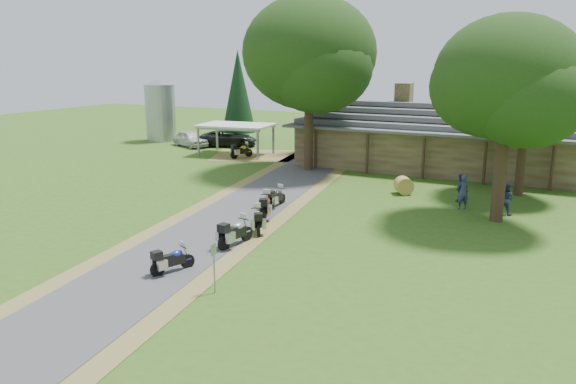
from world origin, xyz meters
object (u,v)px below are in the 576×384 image
at_px(hay_bale, 404,185).
at_px(motorcycle_carport_a, 241,150).
at_px(motorcycle_row_a, 172,258).
at_px(motorcycle_row_d, 266,205).
at_px(car_dark_suv, 228,134).
at_px(motorcycle_row_b, 235,231).
at_px(carport, 236,140).
at_px(motorcycle_row_e, 276,196).
at_px(lodge, 438,135).
at_px(car_white_sedan, 190,137).
at_px(silo, 160,111).
at_px(motorcycle_row_c, 258,219).

bearing_deg(hay_bale, motorcycle_carport_a, 157.03).
bearing_deg(motorcycle_row_a, motorcycle_row_d, 25.74).
bearing_deg(car_dark_suv, motorcycle_row_b, -169.85).
bearing_deg(motorcycle_carport_a, carport, 68.40).
relative_size(motorcycle_row_d, motorcycle_row_e, 1.15).
relative_size(lodge, car_dark_suv, 3.64).
bearing_deg(car_white_sedan, lodge, -66.41).
bearing_deg(motorcycle_row_b, car_dark_suv, 41.40).
height_order(carport, car_dark_suv, carport).
bearing_deg(carport, motorcycle_row_b, -64.91).
xyz_separation_m(car_dark_suv, hay_bale, (19.78, -11.37, -0.60)).
distance_m(silo, motorcycle_carport_a, 13.58).
height_order(motorcycle_row_e, hay_bale, motorcycle_row_e).
height_order(motorcycle_row_a, motorcycle_row_e, motorcycle_row_e).
height_order(silo, car_white_sedan, silo).
xyz_separation_m(car_white_sedan, motorcycle_row_c, (18.63, -20.35, -0.30)).
height_order(silo, motorcycle_row_c, silo).
distance_m(car_white_sedan, motorcycle_row_d, 25.36).
bearing_deg(car_dark_suv, silo, 65.35).
bearing_deg(motorcycle_row_d, silo, 26.85).
height_order(lodge, carport, lodge).
xyz_separation_m(lodge, hay_bale, (-0.00, -9.41, -1.93)).
bearing_deg(motorcycle_row_e, motorcycle_row_d, -166.15).
bearing_deg(motorcycle_row_e, car_white_sedan, 48.32).
height_order(silo, motorcycle_row_b, silo).
bearing_deg(motorcycle_carport_a, silo, 90.19).
xyz_separation_m(silo, carport, (11.16, -3.94, -1.69)).
distance_m(lodge, car_white_sedan, 22.93).
bearing_deg(lodge, car_dark_suv, 174.33).
bearing_deg(car_white_sedan, car_dark_suv, -37.61).
xyz_separation_m(motorcycle_row_d, hay_bale, (5.07, 8.32, -0.16)).
bearing_deg(car_dark_suv, hay_bale, -142.62).
bearing_deg(motorcycle_row_b, hay_bale, -9.27).
height_order(motorcycle_row_b, motorcycle_carport_a, motorcycle_row_b).
xyz_separation_m(car_dark_suv, motorcycle_row_b, (15.65, -24.22, -0.46)).
relative_size(motorcycle_row_b, motorcycle_row_e, 1.13).
xyz_separation_m(silo, motorcycle_row_c, (23.51, -22.27, -2.37)).
bearing_deg(silo, motorcycle_row_b, -46.01).
bearing_deg(motorcycle_row_a, motorcycle_carport_a, 47.64).
bearing_deg(motorcycle_row_d, car_white_sedan, 22.81).
bearing_deg(hay_bale, silo, 157.25).
height_order(car_dark_suv, motorcycle_row_d, car_dark_suv).
bearing_deg(hay_bale, motorcycle_row_a, -105.52).
bearing_deg(motorcycle_row_e, motorcycle_row_a, -174.04).
distance_m(silo, motorcycle_row_b, 34.12).
bearing_deg(motorcycle_row_e, motorcycle_row_c, -162.69).
xyz_separation_m(motorcycle_carport_a, hay_bale, (15.40, -6.53, -0.14)).
height_order(lodge, car_white_sedan, lodge).
height_order(carport, car_white_sedan, carport).
relative_size(car_white_sedan, motorcycle_row_e, 3.24).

